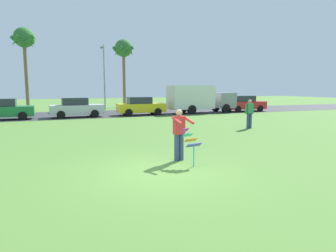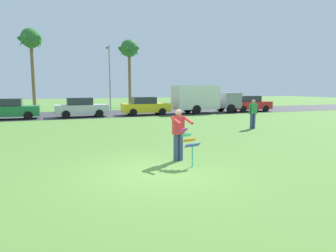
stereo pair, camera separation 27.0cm
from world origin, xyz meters
name	(u,v)px [view 1 (the left image)]	position (x,y,z in m)	size (l,w,h in m)	color
ground_plane	(160,172)	(0.00, 0.00, 0.00)	(120.00, 120.00, 0.00)	#568438
road_strip	(86,114)	(0.00, 19.88, 0.01)	(120.00, 8.00, 0.01)	#38383D
person_kite_flyer	(179,133)	(1.07, 1.08, 0.95)	(0.59, 0.70, 1.73)	#384772
kite_held	(191,141)	(1.16, 0.38, 0.78)	(0.53, 0.68, 1.15)	#D83399
parked_car_green	(3,110)	(-6.26, 17.48, 0.77)	(4.23, 1.90, 1.60)	#1E7238
parked_car_silver	(76,108)	(-0.96, 17.48, 0.77)	(4.26, 1.95, 1.60)	silver
parked_car_yellow	(141,106)	(4.52, 17.48, 0.77)	(4.23, 1.90, 1.60)	yellow
parked_truck_grey_van	(198,98)	(10.25, 17.48, 1.41)	(6.75, 2.23, 2.62)	gray
parked_car_red	(244,104)	(15.56, 17.48, 0.77)	(4.26, 1.95, 1.60)	red
palm_tree_right_near	(24,41)	(-5.23, 27.67, 7.30)	(2.58, 2.71, 8.73)	brown
palm_tree_centre_far	(124,51)	(5.61, 28.37, 6.83)	(2.58, 2.71, 8.23)	brown
streetlight_pole	(104,73)	(2.65, 25.20, 4.00)	(0.24, 1.65, 7.00)	#9E9EA3
person_walker_near	(249,113)	(8.14, 6.76, 0.93)	(0.57, 0.23, 1.73)	#384772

